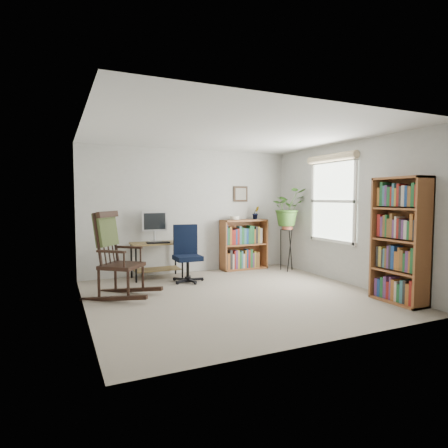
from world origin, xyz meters
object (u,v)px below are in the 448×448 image
low_bookshelf (244,244)px  tall_bookshelf (400,240)px  office_chair (188,253)px  desk (157,260)px  rocking_chair (122,254)px

low_bookshelf → tall_bookshelf: bearing=-75.0°
office_chair → low_bookshelf: low_bookshelf is taller
desk → office_chair: bearing=-51.7°
desk → low_bookshelf: bearing=3.7°
rocking_chair → tall_bookshelf: tall_bookshelf is taller
desk → tall_bookshelf: bearing=-47.9°
desk → tall_bookshelf: (2.67, -2.96, 0.55)m
tall_bookshelf → desk: bearing=132.1°
rocking_chair → desk: bearing=2.8°
tall_bookshelf → office_chair: bearing=132.9°
rocking_chair → low_bookshelf: (2.64, 1.19, -0.13)m
low_bookshelf → desk: bearing=-176.3°
office_chair → rocking_chair: bearing=-147.7°
office_chair → tall_bookshelf: size_ratio=0.58×
desk → rocking_chair: 1.37m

